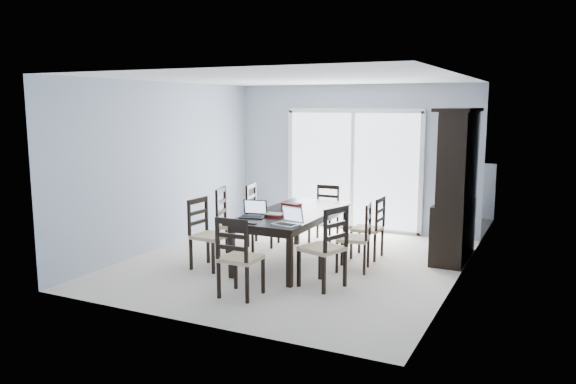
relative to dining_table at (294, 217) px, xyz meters
name	(u,v)px	position (x,y,z in m)	size (l,w,h in m)	color
floor	(294,263)	(0.00, 0.00, -0.67)	(5.00, 5.00, 0.00)	beige
ceiling	(294,79)	(0.00, 0.00, 1.93)	(5.00, 5.00, 0.00)	white
back_wall	(353,158)	(0.00, 2.50, 0.63)	(4.50, 0.02, 2.60)	#9EACBD
wall_left	(165,165)	(-2.25, 0.00, 0.63)	(0.02, 5.00, 2.60)	#9EACBD
wall_right	(459,183)	(2.25, 0.00, 0.63)	(0.02, 5.00, 2.60)	#9EACBD
balcony	(369,221)	(0.00, 3.50, -0.72)	(4.50, 2.00, 0.10)	gray
railing	(384,185)	(0.00, 4.50, -0.12)	(4.50, 0.06, 1.10)	#99999E
dining_table	(294,217)	(0.00, 0.00, 0.00)	(1.00, 2.20, 0.75)	black
china_hutch	(456,187)	(2.02, 1.25, 0.40)	(0.50, 1.38, 2.20)	black
sliding_door	(353,170)	(0.00, 2.48, 0.41)	(2.52, 0.05, 2.18)	silver
chair_left_near	(204,226)	(-1.01, -0.75, -0.08)	(0.46, 0.45, 1.12)	black
chair_left_mid	(229,215)	(-0.99, -0.15, -0.04)	(0.57, 0.56, 1.20)	black
chair_left_far	(258,208)	(-0.98, 0.70, -0.07)	(0.51, 0.50, 1.14)	black
chair_right_near	(329,238)	(0.87, -0.84, -0.04)	(0.58, 0.57, 1.20)	black
chair_right_mid	(360,229)	(0.98, 0.04, -0.09)	(0.49, 0.48, 1.09)	black
chair_right_far	(373,221)	(0.95, 0.73, -0.11)	(0.41, 0.40, 1.06)	black
chair_end_near	(237,249)	(0.05, -1.64, -0.08)	(0.42, 0.44, 1.13)	black
chair_end_far	(326,207)	(-0.10, 1.45, -0.11)	(0.40, 0.42, 1.06)	black
laptop_dark	(253,214)	(-0.31, -0.63, 0.13)	(0.37, 0.30, 0.23)	black
laptop_silver	(286,221)	(0.31, -0.88, 0.13)	(0.37, 0.30, 0.23)	silver
book_stack	(274,215)	(-0.08, -0.44, 0.10)	(0.26, 0.21, 0.04)	maroon
cell_phone	(252,224)	(-0.11, -1.00, 0.08)	(0.12, 0.05, 0.01)	black
game_box	(291,205)	(-0.15, 0.23, 0.11)	(0.28, 0.14, 0.07)	#4F110F
hot_tub	(336,193)	(-0.72, 3.54, -0.21)	(2.07, 1.92, 0.92)	maroon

